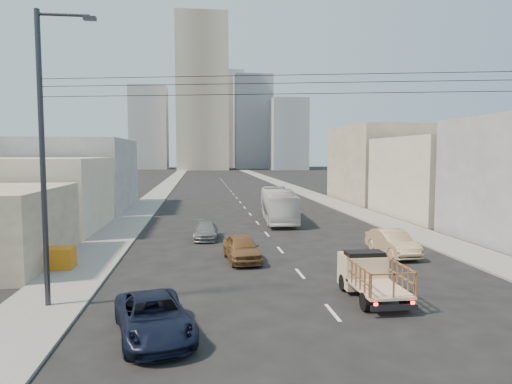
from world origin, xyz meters
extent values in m
plane|color=black|center=(0.00, 0.00, 0.00)|extent=(420.00, 420.00, 0.00)
cube|color=slate|center=(-11.75, 70.00, 0.06)|extent=(3.50, 180.00, 0.12)
cube|color=slate|center=(11.75, 70.00, 0.06)|extent=(3.50, 180.00, 0.12)
cube|color=silver|center=(0.00, 2.00, 0.01)|extent=(0.15, 2.00, 0.01)
cube|color=silver|center=(0.00, 8.00, 0.01)|extent=(0.15, 2.00, 0.01)
cube|color=silver|center=(0.00, 14.00, 0.01)|extent=(0.15, 2.00, 0.01)
cube|color=silver|center=(0.00, 20.00, 0.01)|extent=(0.15, 2.00, 0.01)
cube|color=silver|center=(0.00, 26.00, 0.01)|extent=(0.15, 2.00, 0.01)
cube|color=silver|center=(0.00, 32.00, 0.01)|extent=(0.15, 2.00, 0.01)
cube|color=silver|center=(0.00, 38.00, 0.01)|extent=(0.15, 2.00, 0.01)
cube|color=silver|center=(0.00, 44.00, 0.01)|extent=(0.15, 2.00, 0.01)
cube|color=silver|center=(0.00, 50.00, 0.01)|extent=(0.15, 2.00, 0.01)
cube|color=silver|center=(0.00, 56.00, 0.01)|extent=(0.15, 2.00, 0.01)
cube|color=silver|center=(0.00, 62.00, 0.01)|extent=(0.15, 2.00, 0.01)
cube|color=silver|center=(0.00, 68.00, 0.01)|extent=(0.15, 2.00, 0.01)
cube|color=silver|center=(0.00, 74.00, 0.01)|extent=(0.15, 2.00, 0.01)
cube|color=silver|center=(0.00, 80.00, 0.01)|extent=(0.15, 2.00, 0.01)
cube|color=silver|center=(0.00, 86.00, 0.01)|extent=(0.15, 2.00, 0.01)
cube|color=silver|center=(0.00, 92.00, 0.01)|extent=(0.15, 2.00, 0.01)
cube|color=silver|center=(0.00, 98.00, 0.01)|extent=(0.15, 2.00, 0.01)
cube|color=silver|center=(0.00, 104.00, 0.01)|extent=(0.15, 2.00, 0.01)
cube|color=beige|center=(2.20, 2.71, 0.70)|extent=(1.90, 3.00, 0.12)
cube|color=beige|center=(2.20, 4.71, 0.95)|extent=(1.90, 1.60, 1.50)
cube|color=black|center=(2.20, 4.46, 1.55)|extent=(1.70, 0.90, 0.70)
cube|color=#2D2D33|center=(2.20, 1.16, 0.40)|extent=(1.90, 0.12, 0.22)
cube|color=#FF0C0C|center=(1.45, 1.16, 0.55)|extent=(0.15, 0.05, 0.12)
cube|color=#FF0C0C|center=(2.95, 1.16, 0.55)|extent=(0.15, 0.05, 0.12)
cylinder|color=black|center=(1.35, 4.81, 0.38)|extent=(0.25, 0.76, 0.76)
cylinder|color=black|center=(3.05, 4.81, 0.38)|extent=(0.25, 0.76, 0.76)
cylinder|color=black|center=(1.35, 2.01, 0.38)|extent=(0.25, 0.76, 0.76)
cylinder|color=black|center=(3.05, 2.01, 0.38)|extent=(0.25, 0.76, 0.76)
imported|color=black|center=(-6.87, 0.42, 0.70)|extent=(3.49, 5.49, 1.41)
imported|color=silver|center=(2.11, 26.85, 1.53)|extent=(3.33, 11.14, 3.06)
imported|color=brown|center=(-2.80, 11.27, 0.77)|extent=(2.25, 4.67, 1.54)
imported|color=tan|center=(6.72, 11.64, 0.78)|extent=(1.91, 4.83, 1.57)
imported|color=slate|center=(-4.82, 18.55, 0.61)|extent=(1.95, 4.30, 1.22)
cylinder|color=#2D2D33|center=(-11.50, 4.00, 6.00)|extent=(0.22, 0.22, 12.00)
cylinder|color=#2D2D33|center=(-10.50, 4.00, 11.80)|extent=(2.00, 0.12, 0.12)
cube|color=#2D2D33|center=(-9.50, 4.00, 11.70)|extent=(0.50, 0.25, 0.15)
cylinder|color=black|center=(0.00, 1.50, 9.30)|extent=(23.01, 5.02, 0.02)
cylinder|color=black|center=(0.00, 1.50, 9.00)|extent=(23.01, 5.02, 0.02)
cylinder|color=black|center=(0.00, 1.50, 8.60)|extent=(23.01, 5.02, 0.02)
cube|color=orange|center=(-13.00, 10.23, 0.31)|extent=(1.80, 1.20, 0.38)
cube|color=orange|center=(-13.00, 10.23, 0.69)|extent=(1.80, 1.20, 0.38)
cube|color=orange|center=(-13.00, 10.23, 1.07)|extent=(1.80, 1.20, 0.38)
cube|color=#BBAF96|center=(19.50, 28.00, 4.00)|extent=(11.00, 14.00, 8.00)
cube|color=gray|center=(20.00, 44.00, 5.00)|extent=(12.00, 16.00, 10.00)
cube|color=#BBAF96|center=(-19.00, 24.00, 3.00)|extent=(11.00, 12.00, 6.00)
cube|color=gray|center=(-19.50, 39.00, 4.00)|extent=(12.00, 16.00, 8.00)
cube|color=tan|center=(-4.00, 170.00, 30.00)|extent=(20.00, 20.00, 60.00)
cube|color=#999CA1|center=(18.00, 185.00, 20.00)|extent=(16.00, 16.00, 40.00)
cube|color=#999CA1|center=(-26.00, 180.00, 17.00)|extent=(15.00, 15.00, 34.00)
cube|color=gray|center=(6.00, 200.00, 22.00)|extent=(18.00, 18.00, 44.00)
cube|color=#999CA1|center=(30.00, 165.00, 14.00)|extent=(14.00, 14.00, 28.00)
camera|label=1|loc=(-5.23, -15.26, 6.34)|focal=32.00mm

